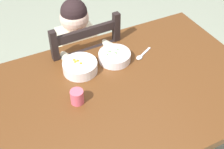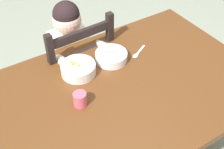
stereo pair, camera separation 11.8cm
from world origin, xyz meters
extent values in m
cube|color=brown|center=(0.00, 0.00, 0.69)|extent=(1.43, 0.93, 0.04)
cylinder|color=brown|center=(0.64, 0.39, 0.34)|extent=(0.07, 0.07, 0.67)
cube|color=black|center=(-0.02, 0.56, 0.43)|extent=(0.43, 0.43, 0.02)
cube|color=black|center=(0.16, 0.76, 0.21)|extent=(0.04, 0.04, 0.42)
cube|color=black|center=(-0.22, 0.75, 0.21)|extent=(0.04, 0.04, 0.42)
cube|color=black|center=(0.18, 0.38, 0.21)|extent=(0.04, 0.04, 0.42)
cube|color=black|center=(-0.20, 0.37, 0.21)|extent=(0.04, 0.04, 0.42)
cube|color=black|center=(0.18, 0.38, 0.67)|extent=(0.04, 0.04, 0.46)
cube|color=black|center=(-0.20, 0.37, 0.67)|extent=(0.04, 0.04, 0.46)
cube|color=black|center=(-0.01, 0.37, 0.83)|extent=(0.36, 0.04, 0.05)
cube|color=black|center=(-0.01, 0.37, 0.69)|extent=(0.36, 0.04, 0.05)
cube|color=beige|center=(-0.02, 0.53, 0.60)|extent=(0.22, 0.14, 0.32)
sphere|color=beige|center=(-0.02, 0.53, 0.83)|extent=(0.17, 0.17, 0.17)
sphere|color=black|center=(-0.02, 0.53, 0.87)|extent=(0.16, 0.16, 0.16)
cylinder|color=#3F4C72|center=(-0.08, 0.41, 0.22)|extent=(0.07, 0.07, 0.44)
cylinder|color=#3F4C72|center=(0.03, 0.41, 0.22)|extent=(0.07, 0.07, 0.44)
cylinder|color=beige|center=(-0.15, 0.43, 0.68)|extent=(0.06, 0.24, 0.13)
cylinder|color=beige|center=(0.11, 0.43, 0.68)|extent=(0.06, 0.24, 0.13)
cylinder|color=white|center=(0.08, 0.21, 0.74)|extent=(0.18, 0.18, 0.05)
cylinder|color=white|center=(0.08, 0.21, 0.72)|extent=(0.08, 0.08, 0.01)
cylinder|color=#46942D|center=(0.08, 0.21, 0.74)|extent=(0.14, 0.14, 0.03)
sphere|color=green|center=(0.08, 0.22, 0.76)|extent=(0.01, 0.01, 0.01)
sphere|color=#419126|center=(0.07, 0.24, 0.76)|extent=(0.01, 0.01, 0.01)
sphere|color=#499A33|center=(0.06, 0.24, 0.76)|extent=(0.01, 0.01, 0.01)
sphere|color=#3F932C|center=(0.11, 0.23, 0.76)|extent=(0.01, 0.01, 0.01)
sphere|color=#3A9721|center=(0.09, 0.21, 0.76)|extent=(0.01, 0.01, 0.01)
sphere|color=#488E35|center=(0.04, 0.22, 0.76)|extent=(0.01, 0.01, 0.01)
cylinder|color=white|center=(-0.12, 0.21, 0.74)|extent=(0.18, 0.18, 0.06)
cylinder|color=white|center=(-0.12, 0.21, 0.72)|extent=(0.08, 0.08, 0.01)
cylinder|color=orange|center=(-0.12, 0.21, 0.75)|extent=(0.15, 0.15, 0.03)
cube|color=orange|center=(-0.14, 0.25, 0.77)|extent=(0.02, 0.02, 0.01)
cube|color=orange|center=(-0.14, 0.23, 0.77)|extent=(0.02, 0.02, 0.01)
cube|color=orange|center=(-0.13, 0.23, 0.77)|extent=(0.02, 0.02, 0.01)
cube|color=orange|center=(-0.12, 0.21, 0.77)|extent=(0.02, 0.02, 0.01)
cube|color=silver|center=(0.27, 0.20, 0.72)|extent=(0.09, 0.06, 0.00)
ellipsoid|color=silver|center=(0.21, 0.17, 0.72)|extent=(0.05, 0.05, 0.01)
cylinder|color=#DF5A70|center=(-0.22, 0.01, 0.75)|extent=(0.06, 0.06, 0.07)
camera|label=1|loc=(-0.52, -0.96, 1.79)|focal=49.76mm
camera|label=2|loc=(-0.63, -0.90, 1.79)|focal=49.76mm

